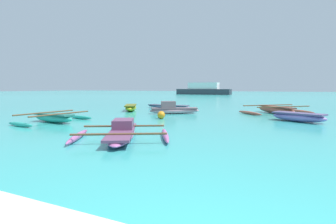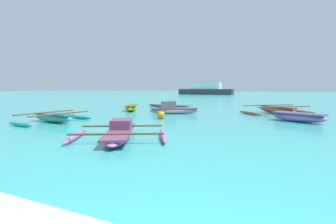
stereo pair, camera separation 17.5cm
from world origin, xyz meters
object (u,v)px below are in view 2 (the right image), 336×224
(moored_boat_0, at_px, (174,109))
(moored_boat_4, at_px, (299,117))
(moored_boat_1, at_px, (276,110))
(moored_boat_5, at_px, (131,107))
(moored_boat_6, at_px, (169,106))
(moored_boat_3, at_px, (53,118))
(mooring_buoy_0, at_px, (161,115))
(distant_ferry, at_px, (206,90))
(moored_boat_2, at_px, (120,132))

(moored_boat_0, relative_size, moored_boat_4, 1.13)
(moored_boat_0, distance_m, moored_boat_1, 6.90)
(moored_boat_5, relative_size, moored_boat_6, 0.69)
(moored_boat_3, bearing_deg, mooring_buoy_0, 46.82)
(distant_ferry, bearing_deg, mooring_buoy_0, -75.26)
(moored_boat_1, xyz_separation_m, moored_boat_3, (-9.92, -9.55, -0.02))
(moored_boat_0, distance_m, moored_boat_6, 4.70)
(moored_boat_4, bearing_deg, moored_boat_5, -163.40)
(moored_boat_2, relative_size, distant_ferry, 0.30)
(moored_boat_5, bearing_deg, moored_boat_1, 73.65)
(moored_boat_3, xyz_separation_m, moored_boat_5, (-0.09, 7.21, 0.02))
(moored_boat_1, bearing_deg, moored_boat_0, -105.22)
(moored_boat_2, height_order, distant_ferry, distant_ferry)
(moored_boat_4, height_order, mooring_buoy_0, moored_boat_4)
(moored_boat_3, bearing_deg, moored_boat_1, 49.97)
(distant_ferry, bearing_deg, moored_boat_6, -76.45)
(moored_boat_0, relative_size, moored_boat_5, 1.15)
(moored_boat_1, relative_size, distant_ferry, 0.36)
(moored_boat_3, xyz_separation_m, distant_ferry, (-8.96, 53.83, 0.98))
(moored_boat_5, bearing_deg, moored_boat_6, 126.19)
(distant_ferry, bearing_deg, moored_boat_1, -66.91)
(moored_boat_3, bearing_deg, moored_boat_5, 96.78)
(moored_boat_4, height_order, moored_boat_5, moored_boat_4)
(moored_boat_3, bearing_deg, moored_boat_4, 32.34)
(moored_boat_2, xyz_separation_m, moored_boat_5, (-5.63, 9.17, 0.05))
(moored_boat_1, distance_m, moored_boat_5, 10.28)
(moored_boat_4, distance_m, distant_ferry, 52.35)
(moored_boat_3, height_order, mooring_buoy_0, moored_boat_3)
(moored_boat_2, height_order, mooring_buoy_0, moored_boat_2)
(moored_boat_6, bearing_deg, moored_boat_3, -93.18)
(moored_boat_0, height_order, moored_boat_5, moored_boat_0)
(mooring_buoy_0, bearing_deg, moored_boat_5, 140.73)
(mooring_buoy_0, height_order, distant_ferry, distant_ferry)
(mooring_buoy_0, bearing_deg, moored_boat_2, -77.03)
(moored_boat_0, xyz_separation_m, moored_boat_4, (7.47, -0.99, -0.04))
(moored_boat_2, bearing_deg, moored_boat_5, -177.34)
(moored_boat_4, relative_size, mooring_buoy_0, 6.45)
(moored_boat_2, height_order, moored_boat_4, moored_boat_2)
(moored_boat_0, xyz_separation_m, moored_boat_6, (-2.27, 4.11, -0.13))
(moored_boat_2, bearing_deg, mooring_buoy_0, 164.08)
(moored_boat_3, xyz_separation_m, moored_boat_6, (1.46, 10.63, -0.07))
(moored_boat_0, height_order, moored_boat_6, moored_boat_0)
(moored_boat_5, height_order, distant_ferry, distant_ferry)
(moored_boat_1, distance_m, moored_boat_2, 12.32)
(moored_boat_0, relative_size, moored_boat_6, 0.79)
(moored_boat_1, distance_m, moored_boat_3, 13.77)
(moored_boat_0, relative_size, moored_boat_2, 0.79)
(moored_boat_2, relative_size, moored_boat_4, 1.44)
(moored_boat_2, xyz_separation_m, mooring_buoy_0, (-1.30, 5.63, 0.01))
(moored_boat_1, xyz_separation_m, moored_boat_2, (-4.38, -11.52, -0.05))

